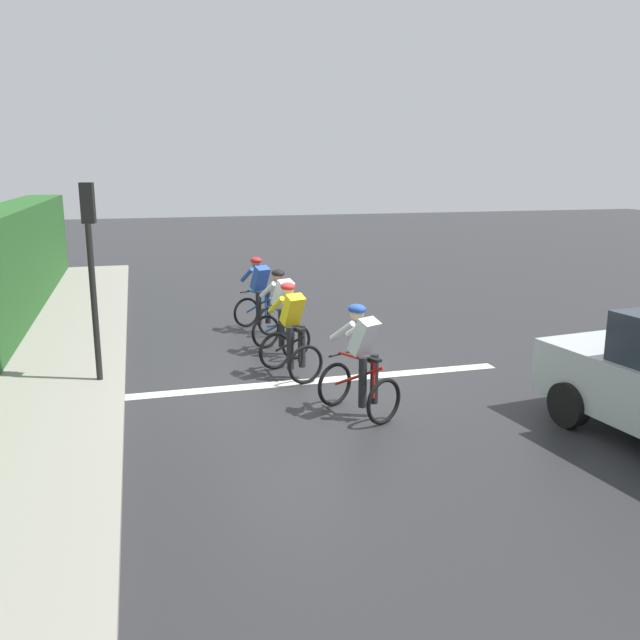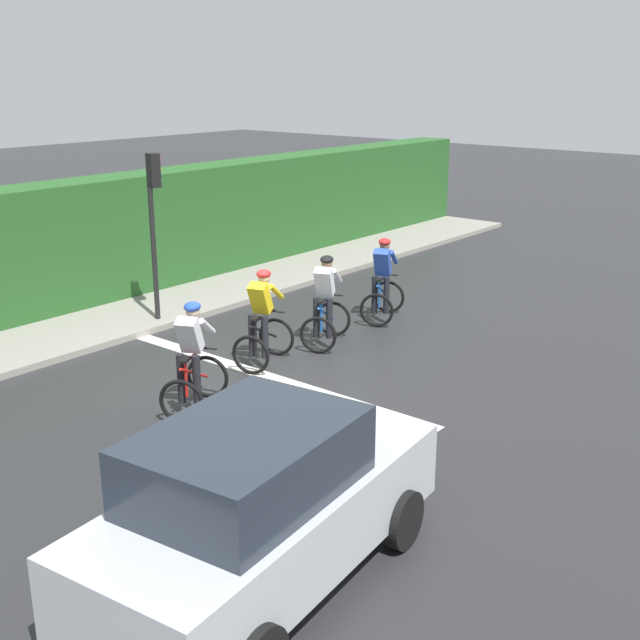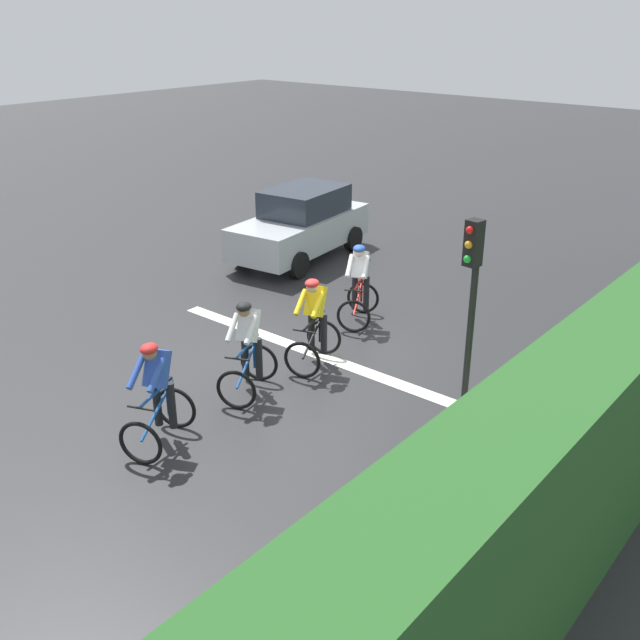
% 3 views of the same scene
% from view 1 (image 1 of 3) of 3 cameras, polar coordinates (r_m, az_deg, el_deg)
% --- Properties ---
extents(ground_plane, '(80.00, 80.00, 0.00)m').
position_cam_1_polar(ground_plane, '(11.37, -1.06, -5.30)').
color(ground_plane, '#28282B').
extents(sidewalk_kerb, '(2.80, 24.85, 0.12)m').
position_cam_1_polar(sidewalk_kerb, '(13.06, -22.52, -3.62)').
color(sidewalk_kerb, gray).
rests_on(sidewalk_kerb, ground).
extents(road_marking_stop_line, '(7.00, 0.30, 0.01)m').
position_cam_1_polar(road_marking_stop_line, '(11.36, -1.04, -5.31)').
color(road_marking_stop_line, silver).
rests_on(road_marking_stop_line, ground).
extents(cyclist_lead, '(1.03, 1.26, 1.66)m').
position_cam_1_polar(cyclist_lead, '(14.69, -5.27, 2.04)').
color(cyclist_lead, black).
rests_on(cyclist_lead, ground).
extents(cyclist_second, '(1.05, 1.26, 1.66)m').
position_cam_1_polar(cyclist_second, '(12.86, -3.34, 0.51)').
color(cyclist_second, black).
rests_on(cyclist_second, ground).
extents(cyclist_mid, '(0.98, 1.24, 1.66)m').
position_cam_1_polar(cyclist_mid, '(11.41, -2.51, -1.08)').
color(cyclist_mid, black).
rests_on(cyclist_mid, ground).
extents(cyclist_fourth, '(1.09, 1.27, 1.66)m').
position_cam_1_polar(cyclist_fourth, '(9.64, 3.52, -3.74)').
color(cyclist_fourth, black).
rests_on(cyclist_fourth, ground).
extents(traffic_light_near_crossing, '(0.22, 0.31, 3.34)m').
position_cam_1_polar(traffic_light_near_crossing, '(11.31, -19.10, 5.44)').
color(traffic_light_near_crossing, black).
rests_on(traffic_light_near_crossing, ground).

